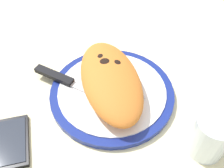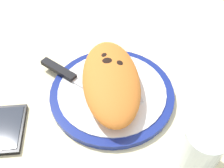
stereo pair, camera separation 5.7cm
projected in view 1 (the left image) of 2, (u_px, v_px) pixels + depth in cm
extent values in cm
cube|color=beige|center=(112.00, 99.00, 61.14)|extent=(150.00, 150.00, 3.00)
cylinder|color=navy|center=(112.00, 93.00, 59.48)|extent=(28.58, 28.58, 1.45)
cylinder|color=white|center=(112.00, 90.00, 58.83)|extent=(24.85, 24.85, 0.30)
ellipsoid|color=orange|center=(111.00, 80.00, 56.94)|extent=(28.36, 19.88, 5.65)
ellipsoid|color=black|center=(101.00, 58.00, 58.64)|extent=(3.18, 2.93, 0.90)
ellipsoid|color=black|center=(105.00, 63.00, 57.26)|extent=(3.52, 3.46, 1.06)
ellipsoid|color=black|center=(116.00, 64.00, 57.16)|extent=(3.24, 3.05, 0.92)
cube|color=silver|center=(129.00, 79.00, 60.74)|extent=(13.63, 2.23, 0.40)
cube|color=silver|center=(112.00, 57.00, 65.99)|extent=(4.20, 2.58, 0.40)
cube|color=silver|center=(96.00, 94.00, 57.64)|extent=(11.72, 7.54, 0.40)
cube|color=black|center=(54.00, 75.00, 60.96)|extent=(10.02, 6.82, 1.20)
cube|color=black|center=(12.00, 144.00, 50.95)|extent=(13.13, 10.07, 1.00)
cube|color=#2D333D|center=(11.00, 142.00, 50.52)|extent=(11.49, 8.67, 0.16)
cylinder|color=silver|center=(210.00, 136.00, 47.35)|extent=(7.13, 7.13, 9.33)
cylinder|color=silver|center=(206.00, 143.00, 49.39)|extent=(6.56, 6.56, 3.46)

